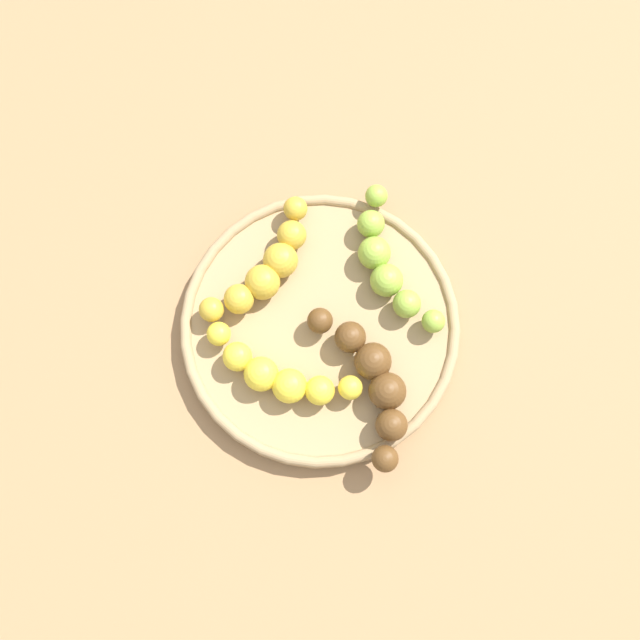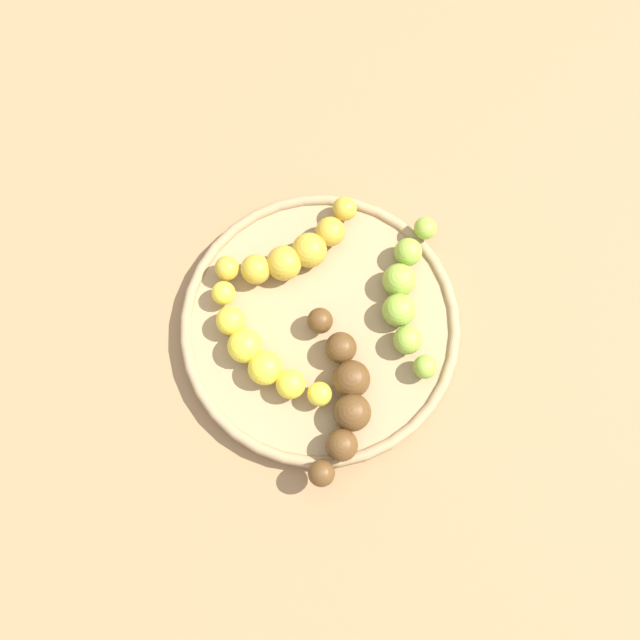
% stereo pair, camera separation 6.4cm
% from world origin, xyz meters
% --- Properties ---
extents(ground_plane, '(2.40, 2.40, 0.00)m').
position_xyz_m(ground_plane, '(0.00, 0.00, 0.00)').
color(ground_plane, '#936D47').
extents(fruit_bowl, '(0.25, 0.25, 0.02)m').
position_xyz_m(fruit_bowl, '(0.00, 0.00, 0.01)').
color(fruit_bowl, '#A08259').
rests_on(fruit_bowl, ground_plane).
extents(banana_yellow, '(0.08, 0.13, 0.03)m').
position_xyz_m(banana_yellow, '(-0.06, -0.01, 0.03)').
color(banana_yellow, yellow).
rests_on(banana_yellow, fruit_bowl).
extents(banana_overripe, '(0.08, 0.15, 0.03)m').
position_xyz_m(banana_overripe, '(-0.00, -0.07, 0.04)').
color(banana_overripe, '#593819').
rests_on(banana_overripe, fruit_bowl).
extents(banana_green, '(0.07, 0.14, 0.03)m').
position_xyz_m(banana_green, '(0.08, -0.00, 0.03)').
color(banana_green, '#8CAD38').
rests_on(banana_green, fruit_bowl).
extents(banana_spotted, '(0.14, 0.06, 0.03)m').
position_xyz_m(banana_spotted, '(-0.00, 0.07, 0.04)').
color(banana_spotted, gold).
rests_on(banana_spotted, fruit_bowl).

